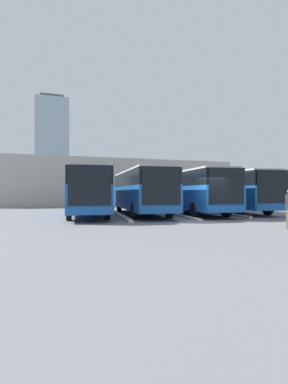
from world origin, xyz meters
TOP-DOWN VIEW (x-y plane):
  - ground_plane at (0.00, 0.00)m, footprint 600.00×600.00m
  - bus_0 at (-5.84, -5.91)m, footprint 3.81×11.44m
  - curb_divider_0 at (-3.90, -4.25)m, footprint 1.16×7.87m
  - bus_1 at (-1.95, -5.33)m, footprint 3.81×11.44m
  - curb_divider_1 at (0.00, -3.67)m, footprint 1.16×7.87m
  - bus_2 at (1.95, -5.81)m, footprint 3.81×11.44m
  - curb_divider_2 at (3.90, -4.15)m, footprint 1.16×7.87m
  - bus_3 at (5.85, -6.14)m, footprint 3.81×11.44m
  - station_building at (0.00, -25.15)m, footprint 30.76×14.53m
  - office_tower at (1.11, -201.95)m, footprint 21.85×21.85m

SIDE VIEW (x-z plane):
  - ground_plane at x=0.00m, z-range 0.00..0.00m
  - curb_divider_0 at x=-3.90m, z-range 0.00..0.15m
  - curb_divider_1 at x=0.00m, z-range 0.00..0.15m
  - curb_divider_2 at x=3.90m, z-range 0.00..0.15m
  - bus_0 at x=-5.84m, z-range 0.19..3.39m
  - bus_1 at x=-1.95m, z-range 0.19..3.39m
  - bus_2 at x=1.95m, z-range 0.19..3.39m
  - bus_3 at x=5.85m, z-range 0.19..3.39m
  - station_building at x=0.00m, z-range 0.03..5.74m
  - office_tower at x=1.11m, z-range -0.60..66.86m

